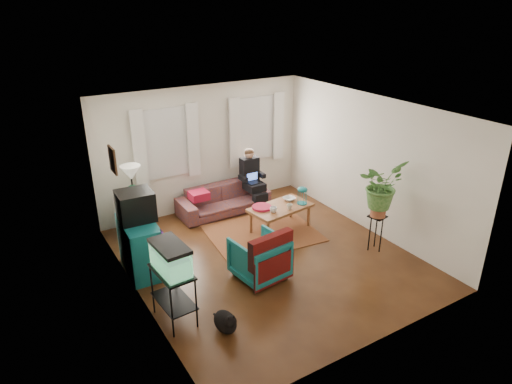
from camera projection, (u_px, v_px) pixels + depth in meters
floor at (268, 258)px, 7.94m from camera, size 4.50×5.00×0.01m
ceiling at (270, 110)px, 6.91m from camera, size 4.50×5.00×0.01m
wall_back at (203, 149)px, 9.38m from camera, size 4.50×0.01×2.60m
wall_front at (382, 258)px, 5.46m from camera, size 4.50×0.01×2.60m
wall_left at (133, 222)px, 6.35m from camera, size 0.01×5.00×2.60m
wall_right at (370, 165)px, 8.50m from camera, size 0.01×5.00×2.60m
window_left at (166, 143)px, 8.89m from camera, size 1.08×0.04×1.38m
window_right at (255, 129)px, 9.87m from camera, size 1.08×0.04×1.38m
curtains_left at (167, 144)px, 8.82m from camera, size 1.36×0.06×1.50m
curtains_right at (257, 130)px, 9.80m from camera, size 1.36×0.06×1.50m
picture_frame at (113, 160)px, 6.77m from camera, size 0.04×0.32×0.40m
area_rug at (262, 233)px, 8.75m from camera, size 2.16×1.80×0.01m
sofa at (223, 195)px, 9.50m from camera, size 1.91×0.75×0.75m
seated_person at (252, 180)px, 9.75m from camera, size 0.48×0.59×1.14m
side_table at (136, 216)px, 8.64m from camera, size 0.54×0.54×0.72m
table_lamp at (132, 183)px, 8.37m from camera, size 0.40×0.40×0.66m
dresser at (140, 247)px, 7.40m from camera, size 0.55×1.02×0.90m
crt_tv at (135, 206)px, 7.21m from camera, size 0.57×0.53×0.48m
aquarium_stand at (174, 296)px, 6.27m from camera, size 0.45×0.74×0.80m
aquarium at (170, 258)px, 6.03m from camera, size 0.40×0.68×0.42m
black_cat at (225, 320)px, 6.13m from camera, size 0.29×0.43×0.36m
armchair at (259, 256)px, 7.26m from camera, size 0.84×0.79×0.78m
serape_throw at (272, 255)px, 6.97m from camera, size 0.80×0.27×0.64m
coffee_table at (280, 218)px, 8.80m from camera, size 1.28×0.81×0.50m
cup_a at (273, 210)px, 8.44m from camera, size 0.15×0.15×0.11m
cup_b at (290, 207)px, 8.57m from camera, size 0.12×0.12×0.10m
bowl at (289, 199)px, 8.96m from camera, size 0.27×0.27×0.06m
snack_tray at (262, 207)px, 8.62m from camera, size 0.42×0.42×0.04m
birdcage at (302, 195)px, 8.76m from camera, size 0.22×0.22×0.35m
plant_stand at (376, 233)px, 8.07m from camera, size 0.33×0.33×0.67m
potted_plant at (380, 192)px, 7.75m from camera, size 0.88×0.80×0.85m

